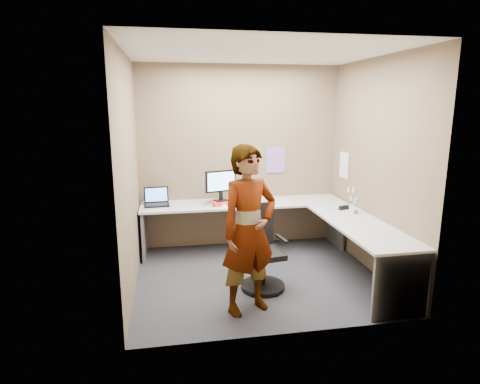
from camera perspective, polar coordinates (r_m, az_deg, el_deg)
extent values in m
plane|color=#26272C|center=(5.18, 2.59, -11.95)|extent=(3.00, 3.00, 0.00)
plane|color=brown|center=(6.04, 0.00, 4.96)|extent=(3.00, 0.00, 3.00)
plane|color=brown|center=(5.32, 18.74, 3.28)|extent=(0.00, 2.70, 2.70)
plane|color=brown|center=(4.68, -15.47, 2.33)|extent=(0.00, 2.70, 2.70)
plane|color=white|center=(4.75, 2.92, 19.25)|extent=(3.00, 3.00, 0.00)
cube|color=silver|center=(5.85, 0.56, -1.64)|extent=(2.96, 0.65, 0.03)
cube|color=silver|center=(5.02, 16.74, -4.54)|extent=(0.65, 1.91, 0.03)
cube|color=#59595B|center=(5.86, -13.48, -5.65)|extent=(0.04, 0.60, 0.70)
cube|color=#59595B|center=(6.36, 13.45, -4.23)|extent=(0.04, 0.60, 0.70)
cube|color=#59595B|center=(4.41, 21.87, -12.42)|extent=(0.60, 0.04, 0.70)
cube|color=red|center=(5.71, -2.71, -1.54)|extent=(0.33, 0.28, 0.06)
cube|color=black|center=(5.70, -2.71, -1.19)|extent=(0.22, 0.18, 0.01)
cube|color=black|center=(5.71, -2.74, -0.51)|extent=(0.06, 0.05, 0.11)
cube|color=black|center=(5.66, -2.76, 1.56)|extent=(0.45, 0.16, 0.31)
cube|color=#93D4FF|center=(5.64, -2.68, 1.52)|extent=(0.39, 0.12, 0.26)
cube|color=black|center=(5.77, -11.73, -1.83)|extent=(0.36, 0.27, 0.02)
cube|color=black|center=(5.87, -11.83, -0.36)|extent=(0.35, 0.09, 0.22)
cube|color=#477FE3|center=(5.87, -11.83, -0.36)|extent=(0.30, 0.07, 0.18)
cube|color=#B7B7BC|center=(5.64, -4.54, -1.81)|extent=(0.12, 0.08, 0.04)
sphere|color=#B61F0C|center=(5.62, -4.54, -1.55)|extent=(0.04, 0.04, 0.04)
cone|color=white|center=(5.57, -2.25, -1.88)|extent=(0.10, 0.10, 0.06)
cube|color=black|center=(5.63, 14.54, -2.15)|extent=(0.16, 0.08, 0.05)
cylinder|color=brown|center=(5.46, 16.12, -2.76)|extent=(0.05, 0.05, 0.04)
cylinder|color=#338C3F|center=(5.44, 16.18, -1.85)|extent=(0.01, 0.01, 0.14)
sphere|color=#3E9EDA|center=(5.42, 16.22, -1.13)|extent=(0.07, 0.07, 0.07)
cube|color=#846BB7|center=(6.16, 5.08, 4.58)|extent=(0.30, 0.01, 0.40)
cube|color=white|center=(6.12, 14.58, 3.71)|extent=(0.01, 0.28, 0.38)
cube|color=#F2E059|center=(5.86, 15.83, 0.28)|extent=(0.01, 0.07, 0.07)
cube|color=pink|center=(5.93, 15.54, -0.84)|extent=(0.01, 0.07, 0.07)
cube|color=pink|center=(5.83, 16.04, -1.30)|extent=(0.01, 0.07, 0.07)
cube|color=#F2E059|center=(6.00, 15.19, 0.30)|extent=(0.01, 0.07, 0.07)
cylinder|color=black|center=(4.86, 3.27, -13.15)|extent=(0.52, 0.52, 0.04)
cylinder|color=black|center=(4.78, 3.30, -10.95)|extent=(0.06, 0.06, 0.37)
cube|color=black|center=(4.70, 3.33, -8.77)|extent=(0.49, 0.49, 0.06)
cube|color=black|center=(4.78, 2.44, -4.53)|extent=(0.41, 0.11, 0.51)
cube|color=black|center=(4.57, 0.65, -7.29)|extent=(0.08, 0.28, 0.03)
cube|color=black|center=(4.74, 5.96, -6.64)|extent=(0.08, 0.28, 0.03)
imported|color=#999399|center=(4.09, 1.28, -5.51)|extent=(0.75, 0.63, 1.75)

